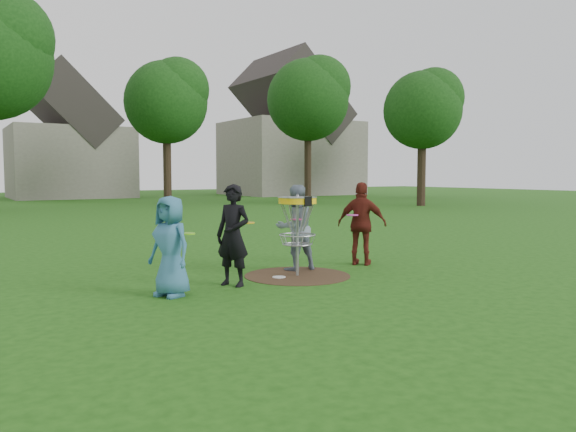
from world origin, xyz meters
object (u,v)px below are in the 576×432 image
player_blue (170,246)px  player_maroon (362,224)px  disc_golf_basket (297,216)px  player_black (233,235)px  player_grey (295,228)px

player_blue → player_maroon: (4.03, 0.69, 0.08)m
player_blue → disc_golf_basket: (2.38, 0.38, 0.31)m
player_black → player_maroon: player_maroon is taller
player_maroon → disc_golf_basket: 1.70m
player_blue → player_black: size_ratio=0.90×
player_maroon → disc_golf_basket: bearing=60.2°
player_blue → player_black: bearing=76.0°
player_black → player_grey: player_black is taller
player_grey → disc_golf_basket: size_ratio=1.11×
player_black → player_maroon: bearing=70.1°
player_maroon → player_grey: bearing=41.9°
player_blue → player_grey: size_ratio=0.93×
player_maroon → disc_golf_basket: (-1.66, -0.31, 0.23)m
player_grey → player_maroon: size_ratio=0.97×
player_black → player_grey: 1.72m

